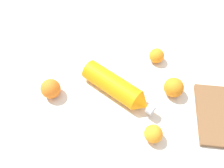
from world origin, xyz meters
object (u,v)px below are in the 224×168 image
at_px(orange_0, 51,89).
at_px(orange_2, 153,134).
at_px(water_bottle, 117,87).
at_px(cutting_board, 222,115).
at_px(orange_1, 174,87).
at_px(orange_3, 157,56).

distance_m(orange_0, orange_2, 0.41).
relative_size(orange_0, orange_2, 1.18).
xyz_separation_m(orange_0, orange_2, (-0.16, -0.38, -0.01)).
xyz_separation_m(water_bottle, orange_0, (-0.02, 0.25, -0.00)).
bearing_deg(orange_2, orange_0, 67.56).
height_order(water_bottle, orange_2, water_bottle).
distance_m(orange_0, cutting_board, 0.64).
relative_size(water_bottle, orange_1, 3.76).
height_order(orange_1, orange_3, orange_1).
bearing_deg(orange_1, water_bottle, 94.03).
relative_size(water_bottle, cutting_board, 1.15).
distance_m(orange_1, cutting_board, 0.20).
height_order(orange_1, orange_2, orange_1).
height_order(orange_2, orange_3, same).
distance_m(orange_0, orange_1, 0.46).
bearing_deg(cutting_board, orange_0, 87.63).
xyz_separation_m(orange_2, orange_3, (0.35, -0.03, -0.00)).
bearing_deg(water_bottle, orange_3, 83.26).
xyz_separation_m(orange_2, cutting_board, (0.10, -0.25, -0.02)).
distance_m(water_bottle, orange_3, 0.24).
height_order(orange_2, cutting_board, orange_2).
xyz_separation_m(orange_1, orange_3, (0.16, 0.06, -0.01)).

